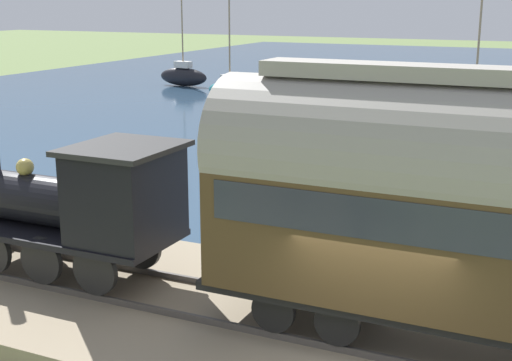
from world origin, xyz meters
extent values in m
cube|color=gray|center=(0.93, 0.00, 0.25)|extent=(5.73, 56.00, 0.50)
cube|color=#4C4742|center=(0.18, 0.00, 0.56)|extent=(0.07, 54.88, 0.12)
cube|color=#4C4742|center=(1.68, 0.00, 0.56)|extent=(0.07, 54.88, 0.12)
cylinder|color=black|center=(0.18, 5.34, 1.09)|extent=(0.12, 0.95, 0.95)
cylinder|color=black|center=(1.68, 5.34, 1.09)|extent=(0.12, 0.95, 0.95)
cylinder|color=black|center=(0.18, 6.62, 1.09)|extent=(0.12, 0.95, 0.95)
cylinder|color=black|center=(1.68, 6.62, 1.09)|extent=(0.12, 0.95, 0.95)
cylinder|color=black|center=(1.68, 7.89, 1.09)|extent=(0.12, 0.95, 0.95)
cube|color=black|center=(0.93, 6.62, 1.48)|extent=(2.00, 4.65, 0.12)
cylinder|color=black|center=(0.93, 7.55, 2.05)|extent=(1.01, 2.79, 1.01)
sphere|color=tan|center=(0.93, 7.55, 2.70)|extent=(0.36, 0.36, 0.36)
cube|color=black|center=(0.93, 5.10, 2.40)|extent=(1.90, 1.63, 1.71)
cube|color=#282828|center=(0.93, 5.10, 3.31)|extent=(2.10, 1.87, 0.10)
cylinder|color=black|center=(0.18, 0.59, 1.00)|extent=(0.12, 0.76, 0.76)
cylinder|color=black|center=(1.68, 0.59, 1.00)|extent=(0.12, 0.76, 0.76)
cylinder|color=black|center=(0.18, 1.70, 1.00)|extent=(0.12, 0.76, 0.76)
cylinder|color=black|center=(1.68, 1.70, 1.00)|extent=(0.12, 0.76, 0.76)
cube|color=black|center=(0.93, -1.40, 1.31)|extent=(2.00, 8.87, 0.16)
cube|color=#4C381E|center=(0.93, -1.40, 2.52)|extent=(2.22, 8.52, 2.26)
cube|color=#2D333D|center=(0.93, -1.40, 2.91)|extent=(2.25, 7.99, 0.63)
cylinder|color=gray|center=(0.93, -1.40, 3.65)|extent=(2.33, 8.52, 2.33)
cube|color=gray|center=(0.93, -1.40, 4.94)|extent=(0.78, 7.10, 0.24)
ellipsoid|color=#1E707A|center=(28.86, 17.16, 0.54)|extent=(1.89, 3.52, 1.06)
cylinder|color=#9E8460|center=(28.86, 17.16, 4.39)|extent=(0.10, 0.10, 6.64)
cube|color=silver|center=(28.86, 17.16, 1.29)|extent=(0.89, 1.14, 0.45)
ellipsoid|color=#335199|center=(23.31, 1.95, 0.41)|extent=(3.57, 4.61, 0.80)
cylinder|color=#9E8460|center=(23.31, 1.95, 3.53)|extent=(0.10, 0.10, 5.44)
cube|color=silver|center=(23.31, 1.95, 1.04)|extent=(1.40, 1.59, 0.45)
ellipsoid|color=black|center=(33.68, 23.29, 0.65)|extent=(1.47, 4.01, 1.27)
cylinder|color=#9E8460|center=(33.68, 23.29, 4.66)|extent=(0.10, 0.10, 6.76)
cube|color=silver|center=(33.68, 23.29, 1.51)|extent=(0.76, 1.24, 0.45)
ellipsoid|color=beige|center=(8.94, 9.67, 0.24)|extent=(2.04, 2.70, 0.46)
camera|label=1|loc=(-9.82, -2.64, 6.02)|focal=50.00mm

